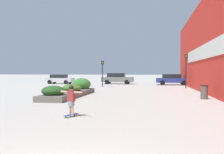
# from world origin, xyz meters

# --- Properties ---
(building_wall_right) EXTENTS (0.67, 42.09, 8.24)m
(building_wall_right) POSITION_xyz_m (6.21, 16.20, 4.11)
(building_wall_right) COLOR red
(building_wall_right) RESTS_ON ground_plane
(planter_box) EXTENTS (1.81, 8.09, 1.28)m
(planter_box) POSITION_xyz_m (-4.42, 14.52, 0.44)
(planter_box) COLOR #605B54
(planter_box) RESTS_ON ground_plane
(skateboard) EXTENTS (0.47, 0.77, 0.09)m
(skateboard) POSITION_xyz_m (-1.56, 5.98, 0.07)
(skateboard) COLOR navy
(skateboard) RESTS_ON ground_plane
(skateboarder) EXTENTS (1.06, 0.49, 1.20)m
(skateboarder) POSITION_xyz_m (-1.56, 5.98, 0.81)
(skateboarder) COLOR tan
(skateboarder) RESTS_ON skateboard
(trash_bin) EXTENTS (0.50, 0.50, 0.93)m
(trash_bin) POSITION_xyz_m (5.09, 13.75, 0.47)
(trash_bin) COLOR #514C47
(trash_bin) RESTS_ON ground_plane
(car_leftmost) EXTENTS (4.69, 1.96, 1.63)m
(car_leftmost) POSITION_xyz_m (-3.63, 33.16, 0.84)
(car_leftmost) COLOR slate
(car_leftmost) RESTS_ON ground_plane
(car_center_left) EXTENTS (4.08, 2.01, 1.40)m
(car_center_left) POSITION_xyz_m (-12.34, 32.24, 0.74)
(car_center_left) COLOR #BCBCC1
(car_center_left) RESTS_ON ground_plane
(car_rightmost) EXTENTS (4.58, 2.00, 1.49)m
(car_rightmost) POSITION_xyz_m (4.30, 31.72, 0.79)
(car_rightmost) COLOR navy
(car_rightmost) RESTS_ON ground_plane
(traffic_light_left) EXTENTS (0.28, 0.30, 3.16)m
(traffic_light_left) POSITION_xyz_m (-4.36, 25.70, 2.18)
(traffic_light_left) COLOR black
(traffic_light_left) RESTS_ON ground_plane
(traffic_light_right) EXTENTS (0.28, 0.30, 3.80)m
(traffic_light_right) POSITION_xyz_m (5.29, 25.09, 2.56)
(traffic_light_right) COLOR black
(traffic_light_right) RESTS_ON ground_plane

